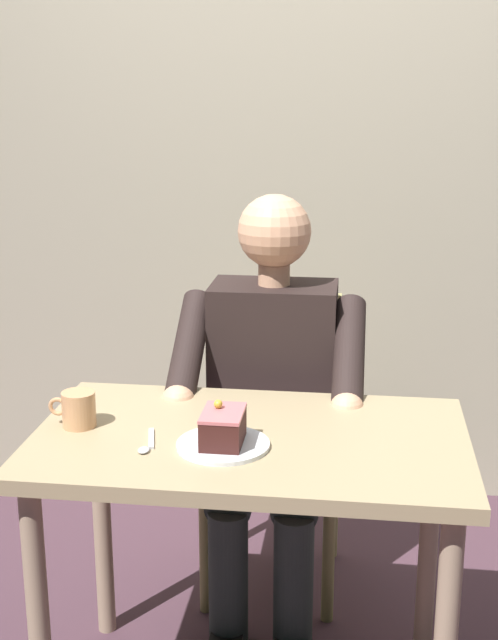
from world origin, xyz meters
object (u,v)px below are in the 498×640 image
(chair, at_px, (276,428))
(seated_person, at_px, (270,403))
(dessert_spoon, at_px, (147,445))
(cake_slice, at_px, (223,427))
(dining_table, at_px, (250,476))
(coffee_cup, at_px, (79,408))

(chair, height_order, seated_person, seated_person)
(seated_person, height_order, dessert_spoon, seated_person)
(dessert_spoon, bearing_deg, seated_person, -112.08)
(cake_slice, bearing_deg, seated_person, -95.56)
(chair, bearing_deg, dining_table, 90.00)
(dining_table, bearing_deg, coffee_cup, -0.54)
(chair, bearing_deg, dessert_spoon, 72.87)
(chair, distance_m, dessert_spoon, 0.79)
(dessert_spoon, bearing_deg, chair, -107.13)
(cake_slice, bearing_deg, coffee_cup, -12.40)
(dining_table, distance_m, seated_person, 0.45)
(seated_person, bearing_deg, coffee_cup, 47.40)
(coffee_cup, bearing_deg, seated_person, -132.60)
(cake_slice, relative_size, coffee_cup, 1.12)
(cake_slice, xyz_separation_m, coffee_cup, (0.36, -0.08, -0.00))
(coffee_cup, bearing_deg, dessert_spoon, 152.69)
(dining_table, relative_size, chair, 1.13)
(dining_table, height_order, cake_slice, cake_slice)
(seated_person, xyz_separation_m, coffee_cup, (0.41, 0.45, 0.14))
(chair, xyz_separation_m, cake_slice, (0.05, 0.70, 0.29))
(dining_table, bearing_deg, cake_slice, 55.73)
(seated_person, height_order, coffee_cup, seated_person)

